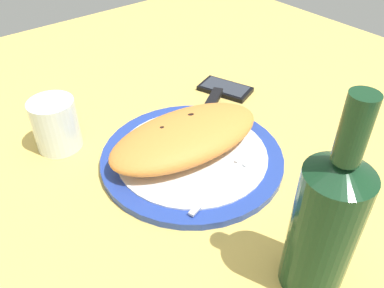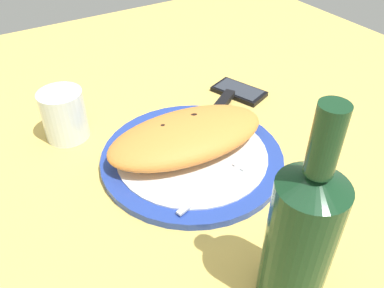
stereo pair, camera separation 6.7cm
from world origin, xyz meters
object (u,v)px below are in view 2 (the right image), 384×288
Objects in this scene: plate at (192,157)px; knife at (214,113)px; smartphone at (239,91)px; wine_bottle at (301,235)px; water_glass at (65,117)px; fork at (225,178)px; calzone at (187,136)px.

knife is at bearing 37.59° from plate.
plate is at bearing -146.25° from smartphone.
water_glass is at bearing 105.60° from wine_bottle.
fork is 1.88× the size of water_glass.
calzone is 10.24cm from fork.
smartphone is (20.67, 12.12, -3.70)cm from calzone.
wine_bottle reaches higher than knife.
knife is (9.86, 5.89, -2.18)cm from calzone.
smartphone is at bearing 48.43° from fork.
fork is 29.41cm from smartphone.
fork is at bearing -131.57° from smartphone.
plate is at bearing 97.68° from fork.
knife is 12.57cm from smartphone.
plate is 1.08× the size of calzone.
plate is 29.44cm from wine_bottle.
fork is 1.40× the size of smartphone.
plate is 24.58cm from water_glass.
knife is 1.76× the size of smartphone.
knife is (9.79, 7.54, 1.33)cm from plate.
water_glass is (-25.76, 10.85, 2.00)cm from knife.
smartphone is (10.81, 6.23, -1.53)cm from knife.
wine_bottle is (-3.15, -27.55, 9.89)cm from plate.
knife is (8.69, 15.75, 0.30)cm from fork.
calzone is at bearing 96.77° from fork.
wine_bottle reaches higher than plate.
knife is 38.36cm from wine_bottle.
knife is at bearing -150.05° from smartphone.
calzone is at bearing -149.15° from knife.
water_glass is (-36.58, 4.62, 3.53)cm from smartphone.
calzone is at bearing 92.23° from plate.
calzone reaches higher than knife.
calzone is 24.24cm from smartphone.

